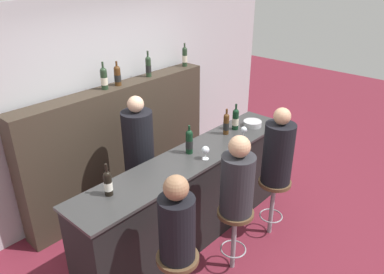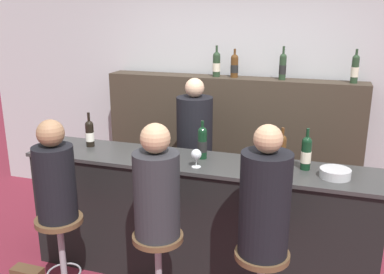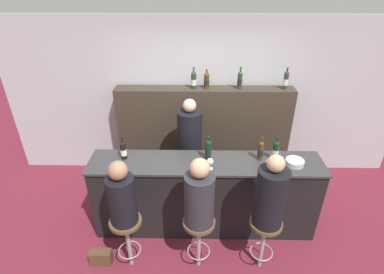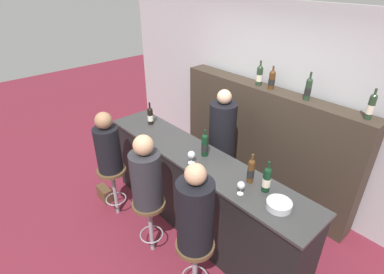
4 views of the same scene
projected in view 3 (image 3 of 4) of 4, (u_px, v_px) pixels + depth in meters
ground_plane at (205, 239)px, 4.00m from camera, size 16.00×16.00×0.00m
wall_back at (204, 100)px, 4.84m from camera, size 6.40×0.05×2.60m
bar_counter at (205, 195)px, 3.96m from camera, size 2.92×0.55×1.07m
back_bar_cabinet at (204, 134)px, 4.90m from camera, size 2.73×0.28×1.58m
wine_bottle_counter_0 at (123, 150)px, 3.71m from camera, size 0.08×0.08×0.31m
wine_bottle_counter_1 at (208, 150)px, 3.69m from camera, size 0.08×0.08×0.32m
wine_bottle_counter_2 at (261, 150)px, 3.68m from camera, size 0.07×0.07×0.32m
wine_bottle_counter_3 at (276, 150)px, 3.68m from camera, size 0.08×0.08×0.33m
wine_bottle_backbar_0 at (194, 80)px, 4.45m from camera, size 0.08×0.08×0.32m
wine_bottle_backbar_1 at (207, 81)px, 4.45m from camera, size 0.08×0.08×0.29m
wine_bottle_backbar_2 at (240, 80)px, 4.44m from camera, size 0.07×0.07×0.33m
wine_bottle_backbar_3 at (286, 80)px, 4.43m from camera, size 0.07×0.07×0.32m
wine_glass_0 at (210, 162)px, 3.52m from camera, size 0.08×0.08×0.15m
wine_glass_1 at (269, 163)px, 3.51m from camera, size 0.07×0.07×0.14m
metal_bowl at (295, 162)px, 3.63m from camera, size 0.22×0.22×0.07m
bar_stool_left at (127, 230)px, 3.40m from camera, size 0.36×0.36×0.72m
guest_seated_left at (122, 196)px, 3.15m from camera, size 0.30×0.30×0.78m
bar_stool_middle at (199, 231)px, 3.39m from camera, size 0.36×0.36×0.72m
guest_seated_middle at (199, 196)px, 3.13m from camera, size 0.32×0.32×0.82m
bar_stool_right at (264, 232)px, 3.38m from camera, size 0.36×0.36×0.72m
guest_seated_right at (271, 195)px, 3.11m from camera, size 0.33×0.33×0.87m
bartender at (190, 155)px, 4.39m from camera, size 0.35×0.35×1.64m
handbag at (101, 257)px, 3.63m from camera, size 0.26×0.12×0.20m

